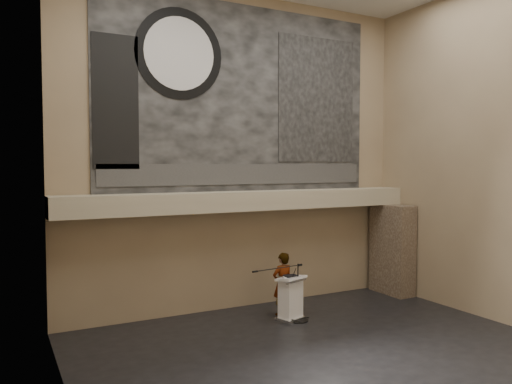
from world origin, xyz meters
TOP-DOWN VIEW (x-y plane):
  - floor at (0.00, 0.00)m, footprint 10.00×10.00m
  - wall_back at (0.00, 4.00)m, footprint 10.00×0.02m
  - wall_left at (-5.00, 0.00)m, footprint 0.02×8.00m
  - wall_right at (5.00, 0.00)m, footprint 0.02×8.00m
  - soffit at (0.00, 3.60)m, footprint 10.00×0.80m
  - sprinkler_left at (-1.60, 3.55)m, footprint 0.04×0.04m
  - sprinkler_right at (1.90, 3.55)m, footprint 0.04×0.04m
  - banner at (0.00, 3.97)m, footprint 8.00×0.05m
  - banner_text_strip at (0.00, 3.93)m, footprint 7.76×0.02m
  - banner_clock_rim at (-1.80, 3.93)m, footprint 2.30×0.02m
  - banner_clock_face at (-1.80, 3.91)m, footprint 1.84×0.02m
  - banner_building_print at (2.40, 3.93)m, footprint 2.60×0.02m
  - banner_brick_print at (-3.40, 3.93)m, footprint 1.10×0.02m
  - stone_pier at (4.65, 3.15)m, footprint 0.60×1.40m
  - lectern at (0.51, 2.31)m, footprint 0.82×0.69m
  - binder at (0.53, 2.32)m, footprint 0.33×0.27m
  - papers at (0.41, 2.24)m, footprint 0.33×0.38m
  - speaker_person at (0.56, 2.79)m, footprint 0.63×0.44m
  - mic_stand at (0.59, 2.17)m, footprint 1.62×0.52m

SIDE VIEW (x-z plane):
  - floor at x=0.00m, z-range 0.00..0.00m
  - mic_stand at x=0.59m, z-range -0.50..0.95m
  - lectern at x=0.51m, z-range -0.01..1.12m
  - speaker_person at x=0.56m, z-range 0.00..1.63m
  - papers at x=0.41m, z-range 1.10..1.10m
  - binder at x=0.53m, z-range 1.10..1.14m
  - stone_pier at x=4.65m, z-range 0.00..2.70m
  - sprinkler_left at x=-1.60m, z-range 2.64..2.70m
  - sprinkler_right at x=1.90m, z-range 2.64..2.70m
  - soffit at x=0.00m, z-range 2.70..3.20m
  - banner_text_strip at x=0.00m, z-range 3.38..3.93m
  - wall_back at x=0.00m, z-range 0.00..8.50m
  - wall_left at x=-5.00m, z-range 0.00..8.50m
  - wall_right at x=5.00m, z-range 0.00..8.50m
  - banner_brick_print at x=-3.40m, z-range 3.80..7.00m
  - banner at x=0.00m, z-range 3.20..8.20m
  - banner_building_print at x=2.40m, z-range 4.00..7.60m
  - banner_clock_rim at x=-1.80m, z-range 5.55..7.85m
  - banner_clock_face at x=-1.80m, z-range 5.78..7.62m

